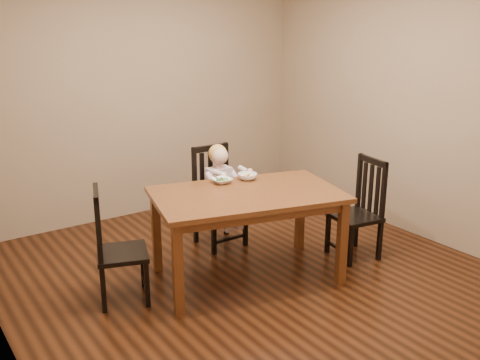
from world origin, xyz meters
TOP-DOWN VIEW (x-y plane):
  - room at (0.00, 0.00)m, footprint 4.01×4.01m
  - dining_table at (-0.03, -0.06)m, footprint 1.75×1.30m
  - chair_child at (0.17, 0.73)m, footprint 0.43×0.41m
  - chair_left at (-1.12, 0.20)m, footprint 0.50×0.51m
  - chair_right at (1.10, -0.30)m, footprint 0.45×0.47m
  - toddler at (0.17, 0.68)m, footprint 0.32×0.40m
  - bowl_peas at (-0.06, 0.28)m, footprint 0.18×0.18m
  - bowl_veg at (0.19, 0.24)m, footprint 0.23×0.23m
  - fork at (-0.10, 0.27)m, footprint 0.07×0.12m

SIDE VIEW (x-z plane):
  - chair_left at x=-1.12m, z-range -0.02..0.92m
  - chair_right at x=1.10m, z-range -0.02..0.93m
  - chair_child at x=0.17m, z-range -0.02..0.97m
  - toddler at x=0.17m, z-range 0.34..0.89m
  - dining_table at x=-0.03m, z-range 0.30..1.08m
  - bowl_peas at x=-0.06m, z-range 0.78..0.83m
  - bowl_veg at x=0.19m, z-range 0.78..0.84m
  - fork at x=-0.10m, z-range 0.80..0.85m
  - room at x=0.00m, z-range 0.00..2.71m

